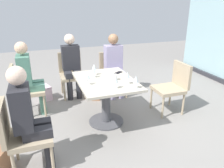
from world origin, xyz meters
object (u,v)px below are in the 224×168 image
at_px(wine_glass_5, 87,76).
at_px(handbag_2, 96,91).
at_px(wine_glass_0, 94,67).
at_px(handbag_1, 0,161).
at_px(wine_glass_3, 93,70).
at_px(chair_front_right, 21,133).
at_px(person_side_end, 72,63).
at_px(chair_far_left, 112,71).
at_px(wine_glass_4, 136,79).
at_px(handbag_0, 46,92).
at_px(chair_near_window, 173,85).
at_px(chair_side_end, 71,71).
at_px(wine_glass_1, 127,75).
at_px(chair_front_left, 24,87).
at_px(person_front_right, 29,115).
at_px(person_front_left, 29,75).
at_px(cell_phone_on_table, 118,73).
at_px(coffee_cup, 115,77).
at_px(wine_glass_2, 115,79).
at_px(person_far_left, 114,63).
at_px(dining_table_main, 106,92).

bearing_deg(wine_glass_5, handbag_2, 159.23).
xyz_separation_m(wine_glass_0, handbag_1, (0.95, -1.39, -0.72)).
relative_size(wine_glass_3, handbag_2, 0.62).
height_order(chair_front_right, person_side_end, person_side_end).
relative_size(chair_far_left, wine_glass_3, 4.70).
distance_m(wine_glass_4, handbag_0, 2.19).
xyz_separation_m(wine_glass_3, wine_glass_5, (0.27, -0.16, 0.00)).
xyz_separation_m(person_side_end, wine_glass_3, (1.06, 0.17, 0.16)).
height_order(chair_near_window, handbag_0, chair_near_window).
relative_size(chair_side_end, wine_glass_5, 4.70).
bearing_deg(handbag_1, wine_glass_1, 123.43).
relative_size(chair_front_left, handbag_2, 2.90).
bearing_deg(person_front_right, wine_glass_3, 132.42).
distance_m(person_front_left, cell_phone_on_table, 1.49).
distance_m(wine_glass_0, handbag_1, 1.83).
height_order(person_side_end, coffee_cup, person_side_end).
xyz_separation_m(chair_far_left, coffee_cup, (1.12, -0.35, 0.28)).
bearing_deg(chair_side_end, wine_glass_1, 19.33).
relative_size(person_side_end, wine_glass_4, 6.81).
height_order(wine_glass_5, cell_phone_on_table, wine_glass_5).
height_order(chair_side_end, wine_glass_2, wine_glass_2).
relative_size(person_front_left, wine_glass_2, 6.81).
relative_size(person_far_left, handbag_2, 4.20).
xyz_separation_m(chair_far_left, cell_phone_on_table, (0.81, -0.17, 0.24)).
bearing_deg(person_far_left, handbag_2, -90.21).
bearing_deg(handbag_1, chair_far_left, 151.88).
height_order(person_front_left, cell_phone_on_table, person_front_left).
height_order(chair_far_left, handbag_0, chair_far_left).
xyz_separation_m(chair_side_end, handbag_1, (1.99, -1.18, -0.36)).
xyz_separation_m(person_far_left, handbag_0, (-0.29, -1.35, -0.56)).
distance_m(person_side_end, cell_phone_on_table, 1.15).
bearing_deg(chair_front_left, person_far_left, 98.33).
xyz_separation_m(chair_side_end, chair_front_left, (0.62, -0.90, 0.00)).
height_order(person_side_end, wine_glass_1, person_side_end).
bearing_deg(wine_glass_3, wine_glass_2, 17.70).
height_order(dining_table_main, wine_glass_3, wine_glass_3).
distance_m(coffee_cup, handbag_2, 1.20).
xyz_separation_m(chair_front_left, wine_glass_0, (0.43, 1.11, 0.37)).
xyz_separation_m(person_front_left, wine_glass_0, (0.43, 1.01, 0.16)).
bearing_deg(cell_phone_on_table, wine_glass_3, -109.22).
relative_size(chair_far_left, handbag_1, 2.90).
bearing_deg(chair_front_left, dining_table_main, 59.70).
distance_m(wine_glass_0, cell_phone_on_table, 0.43).
bearing_deg(chair_far_left, wine_glass_5, -33.67).
relative_size(chair_near_window, coffee_cup, 9.67).
bearing_deg(chair_front_right, chair_far_left, 136.37).
height_order(chair_far_left, handbag_2, chair_far_left).
xyz_separation_m(wine_glass_2, handbag_0, (-1.63, -0.89, -0.72)).
bearing_deg(cell_phone_on_table, chair_near_window, 42.46).
xyz_separation_m(dining_table_main, handbag_1, (0.66, -1.50, -0.39)).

